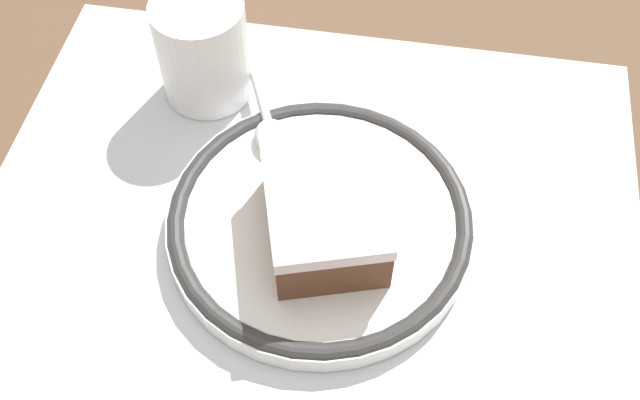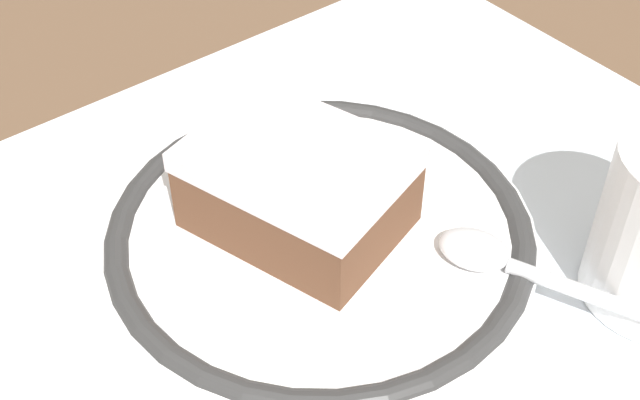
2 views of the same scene
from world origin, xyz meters
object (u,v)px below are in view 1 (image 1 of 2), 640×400
Objects in this scene: plate at (320,221)px; cake_slice at (324,212)px; cup at (204,55)px; spoon at (266,115)px.

plate is 1.82× the size of cake_slice.
cup is (-0.11, 0.12, 0.03)m from plate.
spoon is (-0.05, 0.08, 0.01)m from plate.
plate is at bearing -47.17° from cup.
spoon is 1.51× the size of cup.
spoon reaches higher than plate.
cake_slice is 0.17m from cup.
cup reaches higher than plate.
cake_slice reaches higher than spoon.
spoon is (-0.06, 0.09, -0.02)m from cake_slice.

